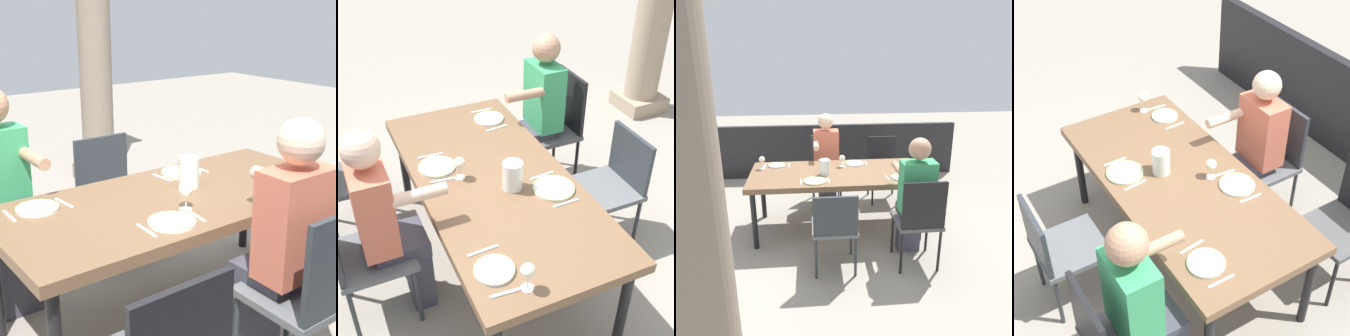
% 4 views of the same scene
% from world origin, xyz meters
% --- Properties ---
extents(ground_plane, '(16.00, 16.00, 0.00)m').
position_xyz_m(ground_plane, '(0.00, 0.00, 0.00)').
color(ground_plane, gray).
extents(dining_table, '(2.02, 0.92, 0.74)m').
position_xyz_m(dining_table, '(0.00, 0.00, 0.68)').
color(dining_table, brown).
rests_on(dining_table, ground).
extents(chair_west_north, '(0.44, 0.44, 0.97)m').
position_xyz_m(chair_west_north, '(-0.75, 0.89, 0.56)').
color(chair_west_north, '#4F4F50').
rests_on(chair_west_north, ground).
extents(chair_west_south, '(0.44, 0.44, 0.91)m').
position_xyz_m(chair_west_south, '(-0.75, -0.88, 0.54)').
color(chair_west_south, '#4F4F50').
rests_on(chair_west_south, ground).
extents(chair_mid_north, '(0.44, 0.44, 0.86)m').
position_xyz_m(chair_mid_north, '(0.08, 0.88, 0.51)').
color(chair_mid_north, '#5B5E61').
rests_on(chair_mid_north, ground).
extents(chair_mid_south, '(0.44, 0.44, 0.95)m').
position_xyz_m(chair_mid_south, '(0.08, -0.89, 0.55)').
color(chair_mid_south, '#5B5E61').
rests_on(chair_mid_south, ground).
extents(diner_woman_green, '(0.35, 0.50, 1.32)m').
position_xyz_m(diner_woman_green, '(-0.74, 0.69, 0.71)').
color(diner_woman_green, '#3F3F4C').
rests_on(diner_woman_green, ground).
extents(diner_man_white, '(0.35, 0.49, 1.30)m').
position_xyz_m(diner_man_white, '(0.09, -0.69, 0.70)').
color(diner_man_white, '#3F3F4C').
rests_on(diner_man_white, ground).
extents(plate_0, '(0.22, 0.22, 0.02)m').
position_xyz_m(plate_0, '(-0.71, 0.26, 0.75)').
color(plate_0, white).
rests_on(plate_0, dining_table).
extents(fork_0, '(0.02, 0.17, 0.01)m').
position_xyz_m(fork_0, '(-0.86, 0.26, 0.74)').
color(fork_0, silver).
rests_on(fork_0, dining_table).
extents(spoon_0, '(0.03, 0.17, 0.01)m').
position_xyz_m(spoon_0, '(-0.56, 0.26, 0.74)').
color(spoon_0, silver).
rests_on(spoon_0, dining_table).
extents(plate_1, '(0.24, 0.24, 0.02)m').
position_xyz_m(plate_1, '(-0.25, -0.29, 0.75)').
color(plate_1, white).
rests_on(plate_1, dining_table).
extents(wine_glass_1, '(0.08, 0.08, 0.15)m').
position_xyz_m(wine_glass_1, '(-0.09, -0.19, 0.84)').
color(wine_glass_1, white).
rests_on(wine_glass_1, dining_table).
extents(fork_1, '(0.02, 0.17, 0.01)m').
position_xyz_m(fork_1, '(-0.40, -0.29, 0.74)').
color(fork_1, silver).
rests_on(fork_1, dining_table).
extents(spoon_1, '(0.04, 0.17, 0.01)m').
position_xyz_m(spoon_1, '(-0.10, -0.29, 0.74)').
color(spoon_1, silver).
rests_on(spoon_1, dining_table).
extents(plate_2, '(0.26, 0.26, 0.02)m').
position_xyz_m(plate_2, '(0.26, 0.29, 0.75)').
color(plate_2, silver).
rests_on(plate_2, dining_table).
extents(fork_2, '(0.03, 0.17, 0.01)m').
position_xyz_m(fork_2, '(0.11, 0.29, 0.74)').
color(fork_2, silver).
rests_on(fork_2, dining_table).
extents(spoon_2, '(0.02, 0.17, 0.01)m').
position_xyz_m(spoon_2, '(0.41, 0.29, 0.74)').
color(spoon_2, silver).
rests_on(spoon_2, dining_table).
extents(plate_3, '(0.21, 0.21, 0.02)m').
position_xyz_m(plate_3, '(0.72, -0.30, 0.75)').
color(plate_3, white).
rests_on(plate_3, dining_table).
extents(wine_glass_3, '(0.07, 0.07, 0.16)m').
position_xyz_m(wine_glass_3, '(0.88, -0.20, 0.85)').
color(wine_glass_3, white).
rests_on(wine_glass_3, dining_table).
extents(fork_3, '(0.02, 0.17, 0.01)m').
position_xyz_m(fork_3, '(0.57, -0.30, 0.74)').
color(fork_3, silver).
rests_on(fork_3, dining_table).
extents(spoon_3, '(0.03, 0.17, 0.01)m').
position_xyz_m(spoon_3, '(0.87, -0.30, 0.74)').
color(spoon_3, silver).
rests_on(spoon_3, dining_table).
extents(water_pitcher, '(0.12, 0.12, 0.18)m').
position_xyz_m(water_pitcher, '(0.14, 0.07, 0.82)').
color(water_pitcher, white).
rests_on(water_pitcher, dining_table).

